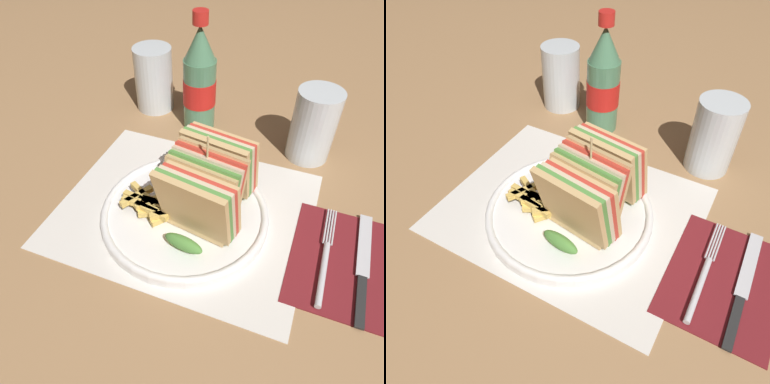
# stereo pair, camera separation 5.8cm
# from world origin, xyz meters

# --- Properties ---
(ground_plane) EXTENTS (4.00, 4.00, 0.00)m
(ground_plane) POSITION_xyz_m (0.00, 0.00, 0.00)
(ground_plane) COLOR #9E754C
(placemat) EXTENTS (0.40, 0.32, 0.00)m
(placemat) POSITION_xyz_m (-0.01, -0.01, 0.00)
(placemat) COLOR silver
(placemat) RESTS_ON ground_plane
(plate_main) EXTENTS (0.26, 0.26, 0.02)m
(plate_main) POSITION_xyz_m (0.00, -0.03, 0.01)
(plate_main) COLOR white
(plate_main) RESTS_ON ground_plane
(club_sandwich) EXTENTS (0.12, 0.20, 0.15)m
(club_sandwich) POSITION_xyz_m (0.03, -0.02, 0.07)
(club_sandwich) COLOR tan
(club_sandwich) RESTS_ON plate_main
(fries_pile) EXTENTS (0.11, 0.08, 0.02)m
(fries_pile) POSITION_xyz_m (-0.04, -0.04, 0.03)
(fries_pile) COLOR #E0B756
(fries_pile) RESTS_ON plate_main
(ketchup_blob) EXTENTS (0.05, 0.04, 0.02)m
(ketchup_blob) POSITION_xyz_m (-0.03, -0.00, 0.03)
(ketchup_blob) COLOR maroon
(ketchup_blob) RESTS_ON plate_main
(napkin) EXTENTS (0.15, 0.19, 0.00)m
(napkin) POSITION_xyz_m (0.24, -0.02, 0.00)
(napkin) COLOR maroon
(napkin) RESTS_ON ground_plane
(fork) EXTENTS (0.02, 0.18, 0.01)m
(fork) POSITION_xyz_m (0.22, -0.04, 0.01)
(fork) COLOR silver
(fork) RESTS_ON napkin
(knife) EXTENTS (0.02, 0.20, 0.00)m
(knife) POSITION_xyz_m (0.27, -0.03, 0.01)
(knife) COLOR black
(knife) RESTS_ON napkin
(coke_bottle_near) EXTENTS (0.06, 0.06, 0.23)m
(coke_bottle_near) POSITION_xyz_m (-0.07, 0.22, 0.10)
(coke_bottle_near) COLOR #4C7F5B
(coke_bottle_near) RESTS_ON ground_plane
(glass_near) EXTENTS (0.08, 0.08, 0.13)m
(glass_near) POSITION_xyz_m (0.16, 0.20, 0.06)
(glass_near) COLOR silver
(glass_near) RESTS_ON ground_plane
(glass_far) EXTENTS (0.08, 0.08, 0.13)m
(glass_far) POSITION_xyz_m (-0.18, 0.26, 0.06)
(glass_far) COLOR silver
(glass_far) RESTS_ON ground_plane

